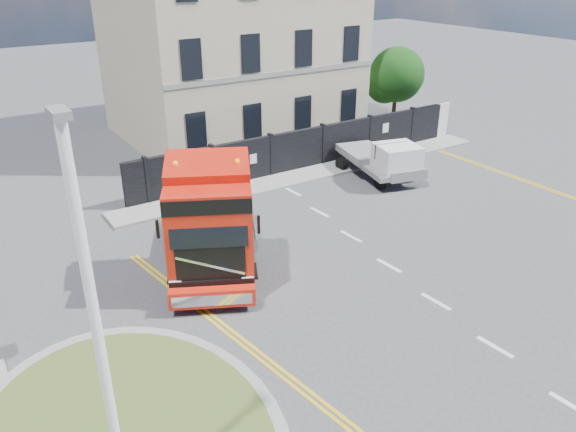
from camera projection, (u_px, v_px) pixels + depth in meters
ground at (311, 286)px, 17.80m from camera, size 120.00×120.00×0.00m
hoarding_fence at (315, 147)px, 27.45m from camera, size 18.80×0.25×2.00m
georgian_building at (230, 30)px, 30.87m from camera, size 12.30×10.30×12.80m
tree at (394, 77)px, 32.80m from camera, size 3.20×3.20×4.80m
pavement_far at (316, 173)px, 26.89m from camera, size 20.00×1.60×0.12m
truck at (211, 225)px, 17.70m from camera, size 5.21×7.07×4.00m
flatbed_pickup at (388, 160)px, 25.61m from camera, size 2.83×4.86×1.88m
lamppost_island at (99, 345)px, 8.71m from camera, size 0.24×0.48×7.75m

